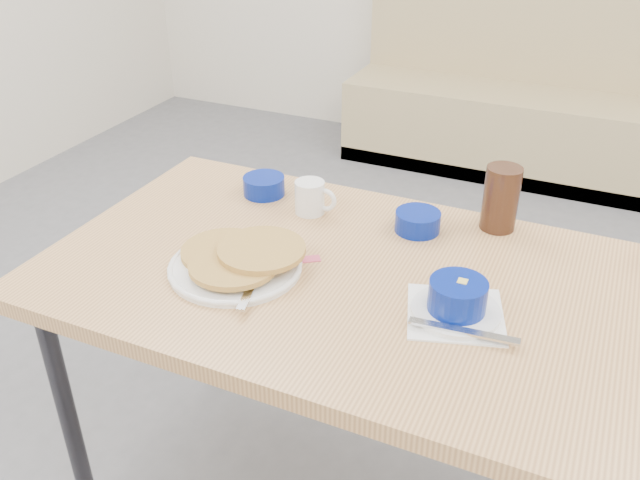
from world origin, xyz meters
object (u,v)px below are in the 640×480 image
at_px(butter_bowl, 418,222).
at_px(amber_tumbler, 501,198).
at_px(booth_bench, 526,106).
at_px(pancake_plate, 238,261).
at_px(coffee_mug, 311,197).
at_px(grits_setting, 457,301).
at_px(dining_table, 356,297).
at_px(creamer_bowl, 264,186).

distance_m(butter_bowl, amber_tumbler, 0.21).
distance_m(booth_bench, butter_bowl, 2.33).
relative_size(booth_bench, pancake_plate, 6.38).
bearing_deg(coffee_mug, grits_setting, -31.84).
height_order(dining_table, pancake_plate, pancake_plate).
relative_size(dining_table, pancake_plate, 4.70).
height_order(booth_bench, creamer_bowl, booth_bench).
height_order(pancake_plate, amber_tumbler, amber_tumbler).
xyz_separation_m(pancake_plate, grits_setting, (0.48, 0.03, 0.01)).
bearing_deg(pancake_plate, butter_bowl, 47.01).
relative_size(coffee_mug, grits_setting, 0.43).
distance_m(coffee_mug, butter_bowl, 0.28).
xyz_separation_m(dining_table, pancake_plate, (-0.25, -0.09, 0.08)).
bearing_deg(coffee_mug, dining_table, -46.07).
distance_m(dining_table, grits_setting, 0.26).
distance_m(pancake_plate, amber_tumbler, 0.65).
xyz_separation_m(booth_bench, amber_tumbler, (0.24, -2.20, 0.49)).
relative_size(coffee_mug, butter_bowl, 1.01).
distance_m(dining_table, creamer_bowl, 0.47).
bearing_deg(grits_setting, creamer_bowl, 152.07).
height_order(pancake_plate, creamer_bowl, pancake_plate).
distance_m(booth_bench, grits_setting, 2.64).
bearing_deg(butter_bowl, amber_tumbler, 28.56).
distance_m(pancake_plate, coffee_mug, 0.31).
distance_m(pancake_plate, butter_bowl, 0.45).
xyz_separation_m(dining_table, creamer_bowl, (-0.37, 0.27, 0.09)).
xyz_separation_m(pancake_plate, coffee_mug, (0.03, 0.31, 0.02)).
bearing_deg(amber_tumbler, creamer_bowl, -173.22).
relative_size(dining_table, creamer_bowl, 12.55).
xyz_separation_m(booth_bench, coffee_mug, (-0.21, -2.31, 0.45)).
bearing_deg(pancake_plate, amber_tumbler, 41.43).
xyz_separation_m(grits_setting, creamer_bowl, (-0.61, 0.32, -0.01)).
bearing_deg(creamer_bowl, booth_bench, 80.66).
bearing_deg(dining_table, amber_tumbler, 54.86).
distance_m(coffee_mug, creamer_bowl, 0.17).
relative_size(dining_table, amber_tumbler, 8.71).
height_order(creamer_bowl, butter_bowl, same).
distance_m(dining_table, amber_tumbler, 0.44).
bearing_deg(coffee_mug, creamer_bowl, 164.59).
relative_size(creamer_bowl, butter_bowl, 1.01).
bearing_deg(amber_tumbler, coffee_mug, -165.45).
relative_size(dining_table, butter_bowl, 12.69).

